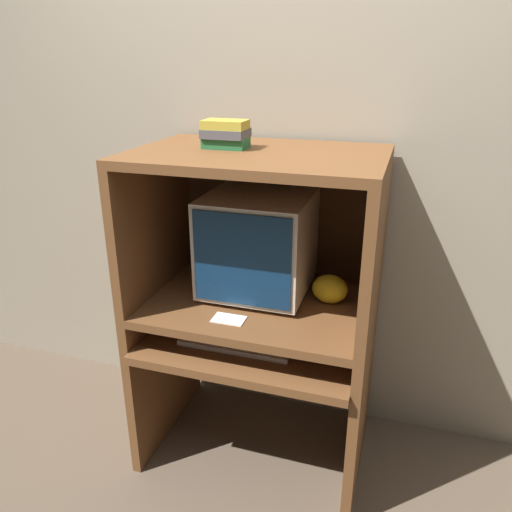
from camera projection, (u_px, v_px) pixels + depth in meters
name	position (u px, v px, depth m)	size (l,w,h in m)	color
ground_plane	(234.00, 497.00, 2.12)	(12.00, 12.00, 0.00)	brown
wall_back	(284.00, 160.00, 2.28)	(6.00, 0.06, 2.60)	gray
desk_base	(255.00, 380.00, 2.23)	(0.97, 0.70, 0.63)	brown
desk_monitor_shelf	(258.00, 307.00, 2.14)	(0.97, 0.67, 0.15)	brown
hutch_upper	(261.00, 203.00, 2.00)	(0.97, 0.67, 0.63)	brown
crt_monitor	(258.00, 243.00, 2.13)	(0.43, 0.44, 0.43)	beige
keyboard	(236.00, 343.00, 2.06)	(0.47, 0.14, 0.03)	beige
mouse	(307.00, 351.00, 1.99)	(0.08, 0.05, 0.03)	#28282B
snack_bag	(330.00, 289.00, 2.08)	(0.15, 0.11, 0.12)	gold
book_stack	(226.00, 134.00, 1.93)	(0.17, 0.13, 0.11)	#236638
paper_card	(229.00, 319.00, 1.96)	(0.13, 0.08, 0.00)	white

